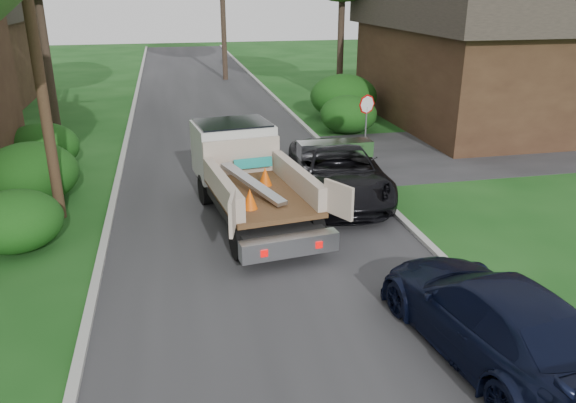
{
  "coord_description": "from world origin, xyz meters",
  "views": [
    {
      "loc": [
        -2.2,
        -11.16,
        6.27
      ],
      "look_at": [
        0.58,
        1.79,
        1.2
      ],
      "focal_mm": 35.0,
      "sensor_mm": 36.0,
      "label": 1
    }
  ],
  "objects_px": {
    "utility_pole": "(33,33)",
    "flatbed_truck": "(244,168)",
    "house_right": "(486,56)",
    "navy_suv": "(493,317)",
    "stop_sign": "(366,113)",
    "black_pickup": "(338,171)"
  },
  "relations": [
    {
      "from": "flatbed_truck",
      "to": "black_pickup",
      "type": "relative_size",
      "value": 1.12
    },
    {
      "from": "stop_sign",
      "to": "house_right",
      "type": "height_order",
      "value": "house_right"
    },
    {
      "from": "navy_suv",
      "to": "house_right",
      "type": "bearing_deg",
      "value": -126.06
    },
    {
      "from": "utility_pole",
      "to": "black_pickup",
      "type": "distance_m",
      "value": 9.43
    },
    {
      "from": "navy_suv",
      "to": "stop_sign",
      "type": "bearing_deg",
      "value": -105.97
    },
    {
      "from": "black_pickup",
      "to": "navy_suv",
      "type": "relative_size",
      "value": 1.12
    },
    {
      "from": "stop_sign",
      "to": "navy_suv",
      "type": "distance_m",
      "value": 12.73
    },
    {
      "from": "black_pickup",
      "to": "navy_suv",
      "type": "distance_m",
      "value": 8.56
    },
    {
      "from": "house_right",
      "to": "navy_suv",
      "type": "distance_m",
      "value": 20.24
    },
    {
      "from": "stop_sign",
      "to": "navy_suv",
      "type": "relative_size",
      "value": 0.47
    },
    {
      "from": "stop_sign",
      "to": "black_pickup",
      "type": "height_order",
      "value": "stop_sign"
    },
    {
      "from": "flatbed_truck",
      "to": "navy_suv",
      "type": "xyz_separation_m",
      "value": [
        3.35,
        -8.0,
        -0.55
      ]
    },
    {
      "from": "house_right",
      "to": "navy_suv",
      "type": "xyz_separation_m",
      "value": [
        -9.83,
        -17.53,
        -2.39
      ]
    },
    {
      "from": "stop_sign",
      "to": "house_right",
      "type": "bearing_deg",
      "value": 32.66
    },
    {
      "from": "utility_pole",
      "to": "flatbed_truck",
      "type": "bearing_deg",
      "value": -5.46
    },
    {
      "from": "stop_sign",
      "to": "black_pickup",
      "type": "xyz_separation_m",
      "value": [
        -2.31,
        -3.98,
        -0.95
      ]
    },
    {
      "from": "flatbed_truck",
      "to": "navy_suv",
      "type": "relative_size",
      "value": 1.25
    },
    {
      "from": "stop_sign",
      "to": "house_right",
      "type": "xyz_separation_m",
      "value": [
        7.8,
        5.0,
        1.38
      ]
    },
    {
      "from": "stop_sign",
      "to": "flatbed_truck",
      "type": "bearing_deg",
      "value": -139.94
    },
    {
      "from": "house_right",
      "to": "black_pickup",
      "type": "bearing_deg",
      "value": -138.4
    },
    {
      "from": "flatbed_truck",
      "to": "black_pickup",
      "type": "xyz_separation_m",
      "value": [
        3.07,
        0.55,
        -0.49
      ]
    },
    {
      "from": "stop_sign",
      "to": "utility_pole",
      "type": "height_order",
      "value": "utility_pole"
    }
  ]
}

